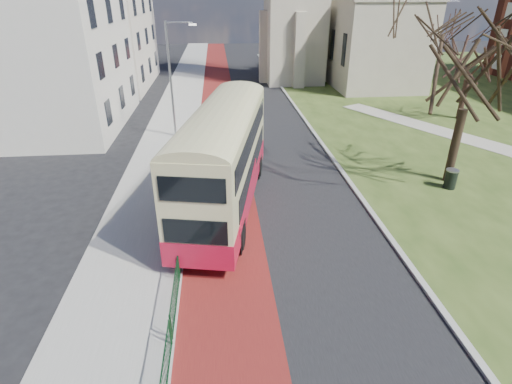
{
  "coord_description": "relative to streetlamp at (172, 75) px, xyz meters",
  "views": [
    {
      "loc": [
        -1.22,
        -11.27,
        9.78
      ],
      "look_at": [
        0.26,
        4.21,
        2.0
      ],
      "focal_mm": 28.0,
      "sensor_mm": 36.0,
      "label": 1
    }
  ],
  "objects": [
    {
      "name": "ground",
      "position": [
        4.35,
        -18.0,
        -4.59
      ],
      "size": [
        160.0,
        160.0,
        0.0
      ],
      "primitive_type": "plane",
      "color": "black",
      "rests_on": "ground"
    },
    {
      "name": "road_carriageway",
      "position": [
        5.85,
        2.0,
        -4.59
      ],
      "size": [
        9.0,
        120.0,
        0.01
      ],
      "primitive_type": "cube",
      "color": "black",
      "rests_on": "ground"
    },
    {
      "name": "bus_lane",
      "position": [
        3.15,
        2.0,
        -4.59
      ],
      "size": [
        3.4,
        120.0,
        0.01
      ],
      "primitive_type": "cube",
      "color": "#591414",
      "rests_on": "ground"
    },
    {
      "name": "pavement_west",
      "position": [
        -0.65,
        2.0,
        -4.53
      ],
      "size": [
        4.0,
        120.0,
        0.12
      ],
      "primitive_type": "cube",
      "color": "gray",
      "rests_on": "ground"
    },
    {
      "name": "kerb_west",
      "position": [
        1.35,
        2.0,
        -4.53
      ],
      "size": [
        0.25,
        120.0,
        0.13
      ],
      "primitive_type": "cube",
      "color": "#999993",
      "rests_on": "ground"
    },
    {
      "name": "kerb_east",
      "position": [
        10.45,
        4.0,
        -4.53
      ],
      "size": [
        0.25,
        80.0,
        0.13
      ],
      "primitive_type": "cube",
      "color": "#999993",
      "rests_on": "ground"
    },
    {
      "name": "pedestrian_railing",
      "position": [
        1.4,
        -14.0,
        -4.04
      ],
      "size": [
        0.07,
        24.0,
        1.12
      ],
      "color": "#0E3D1D",
      "rests_on": "ground"
    },
    {
      "name": "street_block_near",
      "position": [
        -9.65,
        4.0,
        1.92
      ],
      "size": [
        10.3,
        14.3,
        13.0
      ],
      "color": "beige",
      "rests_on": "ground"
    },
    {
      "name": "street_block_far",
      "position": [
        -9.65,
        20.0,
        1.17
      ],
      "size": [
        10.3,
        16.3,
        11.5
      ],
      "color": "beige",
      "rests_on": "ground"
    },
    {
      "name": "streetlamp",
      "position": [
        0.0,
        0.0,
        0.0
      ],
      "size": [
        2.13,
        0.18,
        8.0
      ],
      "color": "gray",
      "rests_on": "pavement_west"
    },
    {
      "name": "bus",
      "position": [
        3.32,
        -11.29,
        -1.76
      ],
      "size": [
        5.07,
        12.18,
        4.96
      ],
      "rotation": [
        0.0,
        0.0,
        -0.2
      ],
      "color": "#AC0F2B",
      "rests_on": "ground"
    },
    {
      "name": "winter_tree_near",
      "position": [
        16.18,
        -9.39,
        2.89
      ],
      "size": [
        9.39,
        9.39,
        10.75
      ],
      "rotation": [
        0.0,
        0.0,
        -0.36
      ],
      "color": "black",
      "rests_on": "grass_green"
    },
    {
      "name": "winter_tree_far",
      "position": [
        23.83,
        2.69,
        1.31
      ],
      "size": [
        5.86,
        5.86,
        8.47
      ],
      "rotation": [
        0.0,
        0.0,
        0.02
      ],
      "color": "#301F18",
      "rests_on": "grass_green"
    },
    {
      "name": "litter_bin",
      "position": [
        15.75,
        -10.38,
        -4.0
      ],
      "size": [
        0.77,
        0.77,
        1.09
      ],
      "rotation": [
        0.0,
        0.0,
        -0.13
      ],
      "color": "black",
      "rests_on": "grass_green"
    }
  ]
}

